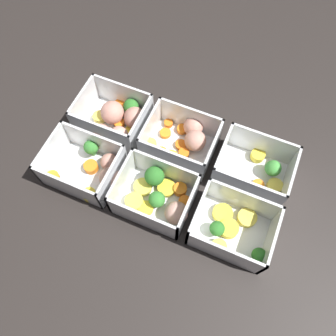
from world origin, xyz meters
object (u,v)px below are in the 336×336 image
container_far_left (117,119)px  container_far_center (184,139)px  container_near_left (91,168)px  container_near_right (232,229)px  container_near_center (158,196)px  container_far_right (256,170)px

container_far_left → container_far_center: bearing=3.7°
container_near_left → container_near_right: (0.30, -0.01, -0.00)m
container_near_left → container_near_right: 0.30m
container_near_center → container_far_center: bearing=91.2°
container_near_center → container_near_right: (0.15, -0.00, -0.00)m
container_far_left → container_far_right: 0.32m
container_near_center → container_near_right: size_ratio=1.05×
container_near_left → container_near_center: 0.15m
container_far_left → container_near_left: bearing=-87.2°
container_far_center → container_far_left: bearing=-176.3°
container_far_center → container_far_right: same height
container_far_center → container_far_right: (0.16, -0.01, -0.00)m
container_near_left → container_far_right: size_ratio=1.07×
container_near_right → container_far_right: (0.00, 0.13, 0.00)m
container_near_left → container_far_center: 0.20m
container_far_left → container_near_right: bearing=-23.2°
container_far_right → container_near_right: bearing=-92.0°
container_near_center → container_far_left: (-0.16, 0.13, 0.00)m
container_near_right → container_far_right: size_ratio=0.96×
container_near_left → container_far_right: 0.33m
container_near_left → container_far_left: same height
container_far_left → container_far_center: 0.15m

